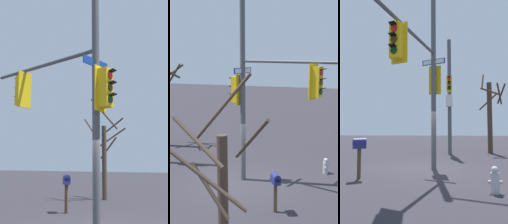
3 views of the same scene
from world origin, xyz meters
TOP-DOWN VIEW (x-y plane):
  - ground_plane at (0.00, 0.00)m, footprint 80.00×80.00m
  - main_signal_pole_assembly at (-0.37, 0.78)m, footprint 4.64×5.06m
  - fire_hydrant at (-2.22, 3.40)m, footprint 0.38×0.24m
  - mailbox at (2.14, 2.13)m, footprint 0.50×0.44m
  - bare_tree_corner at (6.20, 1.90)m, footprint 2.06×2.04m

SIDE VIEW (x-z plane):
  - ground_plane at x=0.00m, z-range 0.00..0.00m
  - fire_hydrant at x=-2.22m, z-range -0.02..0.71m
  - mailbox at x=2.14m, z-range 0.40..1.81m
  - bare_tree_corner at x=6.20m, z-range -0.29..4.74m
  - main_signal_pole_assembly at x=-0.37m, z-range 0.32..9.06m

